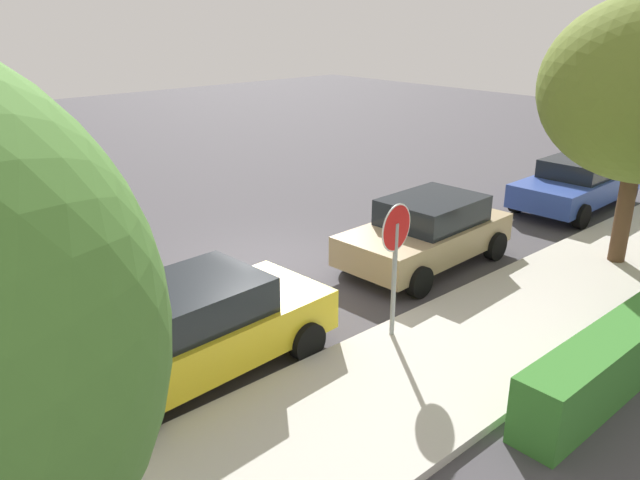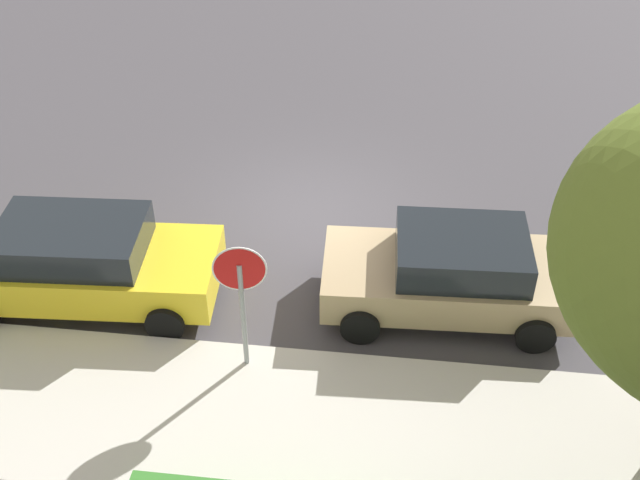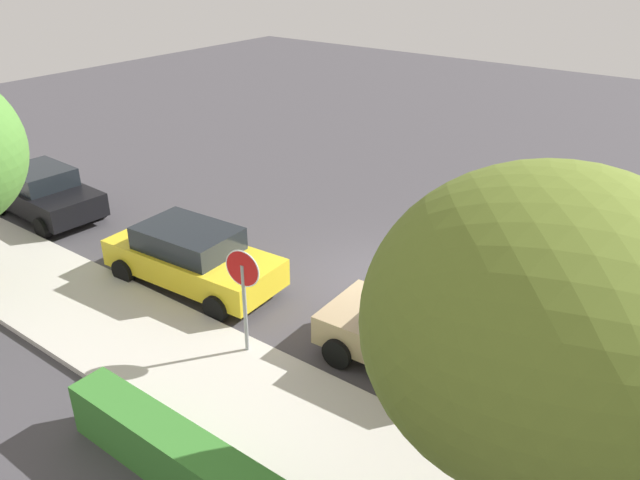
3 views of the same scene
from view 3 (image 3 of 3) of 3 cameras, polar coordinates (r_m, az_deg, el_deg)
The scene contains 7 objects.
ground_plane at distance 15.79m, azimuth 5.26°, elevation -3.63°, with size 60.00×60.00×0.00m, color #423F44.
sidewalk_curb at distance 12.31m, azimuth -8.51°, elevation -13.21°, with size 32.00×2.88×0.14m, color beige.
stop_sign at distance 12.28m, azimuth -7.01°, elevation -4.11°, with size 0.78×0.13×2.43m.
parked_car_yellow at distance 15.46m, azimuth -11.63°, elevation -1.47°, with size 4.60×2.25×1.53m.
parked_car_tan at distance 12.48m, azimuth 9.63°, elevation -8.67°, with size 4.16×2.20×1.49m.
parked_car_black at distance 20.75m, azimuth -23.94°, elevation 3.99°, with size 4.09×2.16×1.52m.
street_tree_far at distance 7.64m, azimuth 20.06°, elevation -7.30°, with size 4.31×4.31×5.67m.
Camera 3 is at (-7.09, 11.76, 7.81)m, focal length 35.00 mm.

